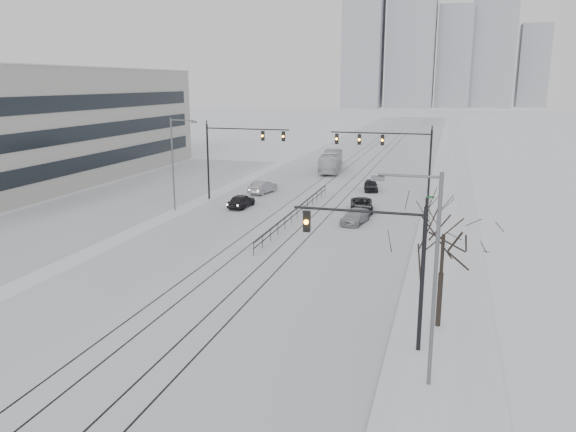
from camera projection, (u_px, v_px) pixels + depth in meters
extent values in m
plane|color=silver|center=(112.00, 378.00, 23.92)|extent=(500.00, 500.00, 0.00)
cube|color=silver|center=(352.00, 171.00, 79.97)|extent=(22.00, 260.00, 0.02)
cube|color=white|center=(451.00, 174.00, 76.30)|extent=(5.00, 260.00, 0.16)
cube|color=gray|center=(432.00, 174.00, 76.96)|extent=(0.10, 260.00, 0.12)
cube|color=silver|center=(135.00, 196.00, 62.03)|extent=(14.00, 60.00, 0.03)
cube|color=black|center=(298.00, 196.00, 61.99)|extent=(0.10, 180.00, 0.01)
cube|color=black|center=(310.00, 197.00, 61.61)|extent=(0.10, 180.00, 0.01)
cube|color=black|center=(332.00, 198.00, 60.96)|extent=(0.10, 180.00, 0.01)
cube|color=black|center=(345.00, 199.00, 60.58)|extent=(0.10, 180.00, 0.01)
cube|color=black|center=(67.00, 131.00, 62.57)|extent=(0.08, 58.00, 12.00)
cube|color=#9296A0|center=(363.00, 49.00, 268.52)|extent=(18.00, 18.00, 55.00)
cube|color=#9296A0|center=(412.00, 31.00, 268.05)|extent=(22.00, 22.00, 72.00)
cube|color=#9296A0|center=(454.00, 57.00, 272.90)|extent=(16.00, 16.00, 48.00)
cube|color=#9296A0|center=(493.00, 41.00, 273.64)|extent=(20.00, 20.00, 64.00)
cube|color=#9296A0|center=(533.00, 66.00, 278.49)|extent=(14.00, 14.00, 40.00)
cylinder|color=black|center=(422.00, 282.00, 25.36)|extent=(0.20, 0.20, 7.00)
cylinder|color=black|center=(358.00, 211.00, 25.45)|extent=(6.00, 0.12, 0.12)
cube|color=black|center=(307.00, 221.00, 26.25)|extent=(0.32, 0.24, 1.00)
sphere|color=orange|center=(306.00, 222.00, 26.12)|extent=(0.22, 0.22, 0.22)
cylinder|color=black|center=(429.00, 173.00, 52.57)|extent=(0.20, 0.20, 8.00)
cylinder|color=black|center=(380.00, 133.00, 53.02)|extent=(9.50, 0.12, 0.12)
cube|color=black|center=(337.00, 139.00, 54.30)|extent=(0.32, 0.24, 1.00)
sphere|color=orange|center=(337.00, 139.00, 54.17)|extent=(0.22, 0.22, 0.22)
cube|color=black|center=(359.00, 139.00, 53.70)|extent=(0.32, 0.24, 1.00)
sphere|color=orange|center=(359.00, 140.00, 53.57)|extent=(0.22, 0.22, 0.22)
cube|color=black|center=(382.00, 140.00, 53.10)|extent=(0.32, 0.24, 1.00)
sphere|color=orange|center=(382.00, 140.00, 52.97)|extent=(0.22, 0.22, 0.22)
cylinder|color=black|center=(208.00, 162.00, 59.74)|extent=(0.20, 0.20, 8.00)
cylinder|color=black|center=(247.00, 129.00, 57.68)|extent=(9.00, 0.12, 0.12)
cube|color=black|center=(283.00, 136.00, 56.77)|extent=(0.32, 0.24, 1.00)
sphere|color=orange|center=(283.00, 136.00, 56.64)|extent=(0.22, 0.22, 0.22)
cube|color=black|center=(263.00, 136.00, 57.37)|extent=(0.32, 0.24, 1.00)
sphere|color=orange|center=(262.00, 136.00, 57.24)|extent=(0.22, 0.22, 0.22)
cylinder|color=#595B60|center=(435.00, 285.00, 22.16)|extent=(0.16, 0.16, 9.00)
cylinder|color=#595B60|center=(409.00, 176.00, 21.48)|extent=(2.40, 0.10, 0.10)
cube|color=#595B60|center=(378.00, 178.00, 21.84)|extent=(0.50, 0.25, 0.18)
cylinder|color=#595B60|center=(173.00, 165.00, 54.29)|extent=(0.16, 0.16, 9.00)
cylinder|color=#595B60|center=(182.00, 120.00, 52.96)|extent=(2.40, 0.10, 0.10)
cube|color=#595B60|center=(194.00, 122.00, 52.67)|extent=(0.50, 0.25, 0.18)
cylinder|color=black|center=(439.00, 301.00, 28.41)|extent=(0.26, 0.26, 3.00)
cylinder|color=black|center=(442.00, 259.00, 27.88)|extent=(0.18, 0.18, 2.50)
cube|color=black|center=(297.00, 208.00, 51.73)|extent=(0.06, 24.00, 0.06)
cube|color=black|center=(297.00, 213.00, 51.82)|extent=(0.06, 24.00, 0.06)
cylinder|color=#595B60|center=(430.00, 209.00, 50.34)|extent=(0.06, 0.06, 2.40)
cube|color=#0C4C19|center=(430.00, 197.00, 50.08)|extent=(0.70, 0.04, 0.18)
imported|color=black|center=(241.00, 201.00, 56.25)|extent=(1.87, 4.13, 1.38)
imported|color=gray|center=(263.00, 187.00, 63.49)|extent=(2.37, 4.55, 1.43)
imported|color=black|center=(361.00, 205.00, 54.61)|extent=(2.89, 4.90, 1.28)
imported|color=#9A9CA1|center=(355.00, 217.00, 50.02)|extent=(2.47, 4.52, 1.24)
imported|color=black|center=(371.00, 185.00, 64.97)|extent=(2.19, 4.06, 1.31)
imported|color=silver|center=(331.00, 162.00, 78.71)|extent=(3.40, 10.33, 2.82)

